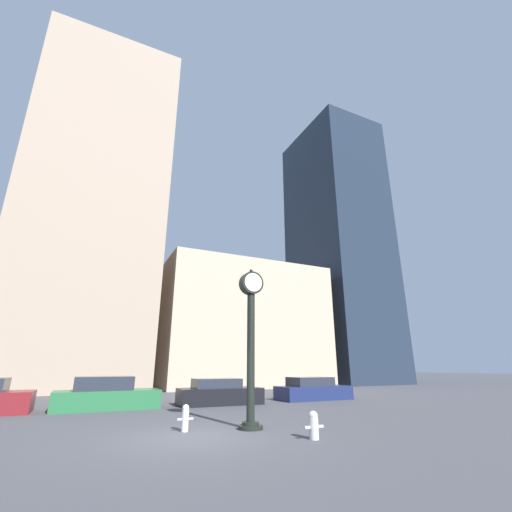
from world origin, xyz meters
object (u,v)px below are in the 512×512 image
Objects in this scene: street_clock at (251,335)px; fire_hydrant_near at (185,418)px; car_navy at (313,390)px; fire_hydrant_far at (314,425)px; car_black at (219,393)px; car_green at (106,395)px.

street_clock reaches higher than fire_hydrant_near.
street_clock is at bearing -136.23° from car_navy.
fire_hydrant_near is at bearing -144.67° from car_navy.
fire_hydrant_near is at bearing 137.37° from fire_hydrant_far.
car_black reaches higher than fire_hydrant_far.
fire_hydrant_near is (-3.54, -6.85, -0.16)m from car_black.
car_navy is 6.33× the size of fire_hydrant_far.
car_black reaches higher than fire_hydrant_near.
fire_hydrant_near reaches higher than fire_hydrant_far.
fire_hydrant_far is (0.91, -2.19, -2.54)m from street_clock.
car_green is at bearing 116.11° from fire_hydrant_far.
car_navy is 5.92× the size of fire_hydrant_near.
fire_hydrant_far is at bearing -125.48° from car_navy.
car_navy is 11.76m from fire_hydrant_far.
street_clock reaches higher than fire_hydrant_far.
car_black is 5.68× the size of fire_hydrant_near.
car_black is at bearing -179.34° from car_navy.
street_clock is 10.91m from car_navy.
street_clock is 3.24m from fire_hydrant_near.
car_navy is 11.86m from fire_hydrant_near.
car_green reaches higher than fire_hydrant_far.
fire_hydrant_far is at bearing -42.63° from fire_hydrant_near.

